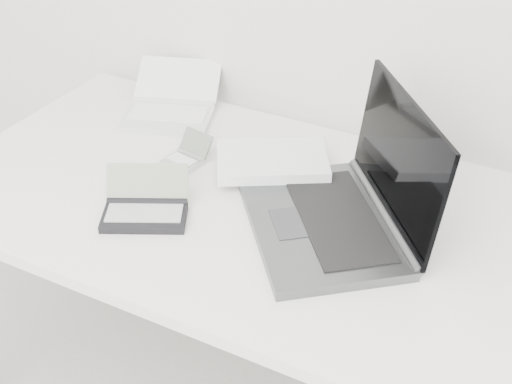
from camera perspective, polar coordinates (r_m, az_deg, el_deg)
The scene contains 5 objects.
desk at distance 1.62m, azimuth 1.60°, elevation -2.70°, with size 1.60×0.80×0.73m.
laptop_large at distance 1.57m, azimuth 5.60°, elevation -0.19°, with size 0.62×0.54×0.29m.
netbook_open_white at distance 1.99m, azimuth -6.84°, elevation 6.77°, with size 0.32×0.35×0.10m.
pda_silver at distance 1.76m, azimuth -5.60°, elevation 2.81°, with size 0.11×0.12×0.06m.
palmtop_charcoal at distance 1.58m, azimuth -8.85°, elevation -1.30°, with size 0.23×0.21×0.09m.
Camera 1 is at (0.57, 0.38, 1.65)m, focal length 50.00 mm.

